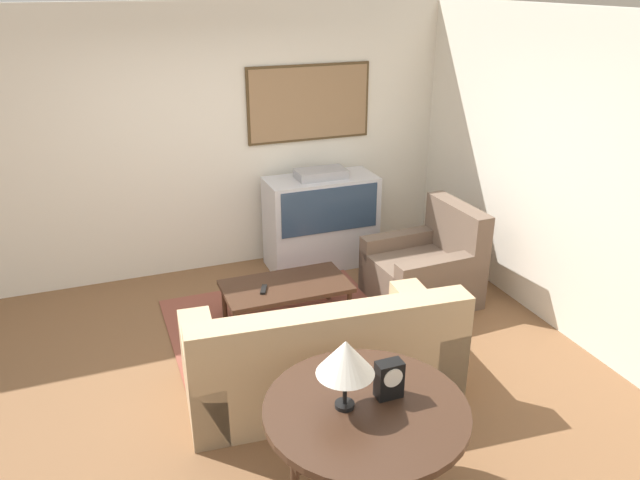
% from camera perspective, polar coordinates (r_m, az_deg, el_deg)
% --- Properties ---
extents(ground_plane, '(12.00, 12.00, 0.00)m').
position_cam_1_polar(ground_plane, '(5.09, -4.91, -11.92)').
color(ground_plane, brown).
extents(wall_back, '(12.00, 0.10, 2.70)m').
position_cam_1_polar(wall_back, '(6.45, -10.55, 8.74)').
color(wall_back, silver).
rests_on(wall_back, ground_plane).
extents(wall_right, '(0.06, 12.00, 2.70)m').
position_cam_1_polar(wall_right, '(5.70, 20.97, 5.64)').
color(wall_right, silver).
rests_on(wall_right, ground_plane).
extents(area_rug, '(1.94, 1.72, 0.01)m').
position_cam_1_polar(area_rug, '(5.66, -3.52, -7.87)').
color(area_rug, brown).
rests_on(area_rug, ground_plane).
extents(tv, '(1.16, 0.53, 1.07)m').
position_cam_1_polar(tv, '(6.63, 0.09, 1.79)').
color(tv, silver).
rests_on(tv, ground_plane).
extents(couch, '(2.05, 1.12, 0.87)m').
position_cam_1_polar(couch, '(4.70, 0.10, -10.75)').
color(couch, tan).
rests_on(couch, ground_plane).
extents(armchair, '(0.95, 0.88, 0.93)m').
position_cam_1_polar(armchair, '(6.07, 9.63, -2.76)').
color(armchair, brown).
rests_on(armchair, ground_plane).
extents(coffee_table, '(1.12, 0.60, 0.38)m').
position_cam_1_polar(coffee_table, '(5.57, -3.14, -4.40)').
color(coffee_table, '#3D2619').
rests_on(coffee_table, ground_plane).
extents(console_table, '(1.15, 1.15, 0.73)m').
position_cam_1_polar(console_table, '(3.59, 4.24, -15.79)').
color(console_table, '#3D2619').
rests_on(console_table, ground_plane).
extents(table_lamp, '(0.32, 0.32, 0.42)m').
position_cam_1_polar(table_lamp, '(3.36, 2.35, -10.74)').
color(table_lamp, black).
rests_on(table_lamp, console_table).
extents(mantel_clock, '(0.15, 0.10, 0.22)m').
position_cam_1_polar(mantel_clock, '(3.57, 6.34, -12.54)').
color(mantel_clock, black).
rests_on(mantel_clock, console_table).
extents(remote, '(0.10, 0.16, 0.02)m').
position_cam_1_polar(remote, '(5.46, -5.18, -4.52)').
color(remote, black).
rests_on(remote, coffee_table).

